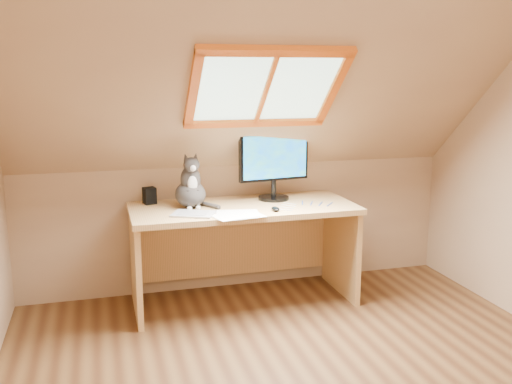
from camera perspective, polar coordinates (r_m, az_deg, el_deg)
name	(u,v)px	position (r m, az deg, el deg)	size (l,w,h in m)	color
room_shell	(334,135)	(2.75, 7.78, 5.71)	(3.52, 3.52, 2.41)	tan
desk	(241,233)	(4.35, -1.51, -4.09)	(1.66, 0.73, 0.76)	tan
monitor	(274,161)	(4.37, 1.81, 3.07)	(0.56, 0.24, 0.52)	black
cat	(191,188)	(4.16, -6.57, 0.43)	(0.24, 0.28, 0.41)	#383331
desk_speaker	(149,196)	(4.34, -10.61, -0.36)	(0.09, 0.09, 0.12)	black
graphics_tablet	(193,214)	(3.97, -6.28, -2.19)	(0.28, 0.20, 0.01)	#B2B2B7
mouse	(275,209)	(4.06, 1.96, -1.70)	(0.05, 0.09, 0.03)	black
papers	(242,214)	(3.96, -1.36, -2.21)	(0.35, 0.30, 0.01)	white
cables	(305,205)	(4.24, 4.93, -1.28)	(0.51, 0.26, 0.01)	silver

